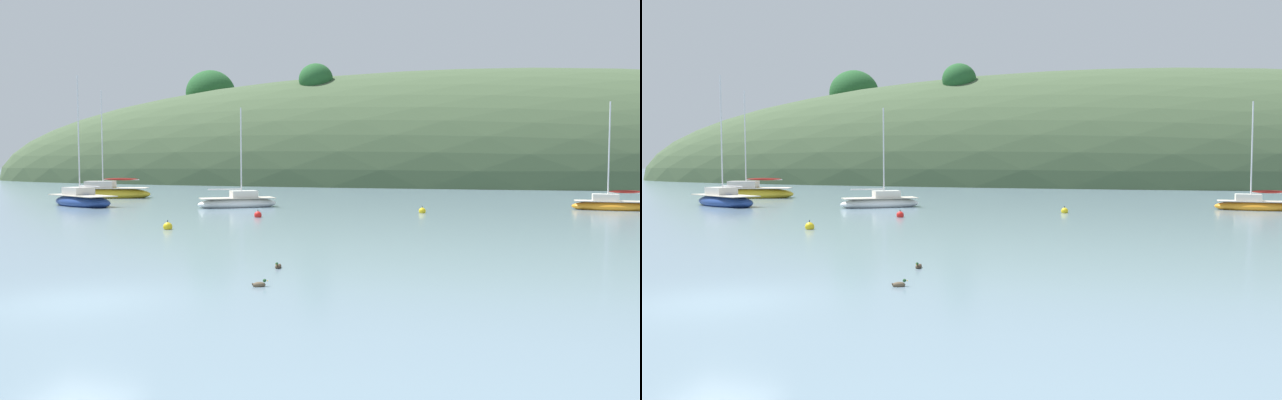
{
  "view_description": "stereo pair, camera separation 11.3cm",
  "coord_description": "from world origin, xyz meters",
  "views": [
    {
      "loc": [
        9.61,
        -12.6,
        3.28
      ],
      "look_at": [
        0.0,
        20.0,
        1.2
      ],
      "focal_mm": 36.23,
      "sensor_mm": 36.0,
      "label": 1
    },
    {
      "loc": [
        9.72,
        -12.56,
        3.28
      ],
      "look_at": [
        0.0,
        20.0,
        1.2
      ],
      "focal_mm": 36.23,
      "sensor_mm": 36.0,
      "label": 2
    }
  ],
  "objects": [
    {
      "name": "sailboat_teal_outer",
      "position": [
        -8.71,
        29.17,
        0.35
      ],
      "size": [
        5.63,
        4.86,
        7.17
      ],
      "color": "white",
      "rests_on": "ground"
    },
    {
      "name": "far_shoreline_hill",
      "position": [
        -0.05,
        80.31,
        0.06
      ],
      "size": [
        150.0,
        36.0,
        33.52
      ],
      "color": "#425638",
      "rests_on": "ground"
    },
    {
      "name": "ground_plane",
      "position": [
        0.0,
        0.0,
        0.0
      ],
      "size": [
        400.0,
        400.0,
        0.0
      ],
      "primitive_type": "plane",
      "color": "slate"
    },
    {
      "name": "mooring_buoy_inner",
      "position": [
        4.37,
        27.83,
        0.12
      ],
      "size": [
        0.44,
        0.44,
        0.54
      ],
      "color": "yellow",
      "rests_on": "ground"
    },
    {
      "name": "mooring_buoy_channel",
      "position": [
        -4.37,
        22.11,
        0.12
      ],
      "size": [
        0.44,
        0.44,
        0.54
      ],
      "color": "red",
      "rests_on": "ground"
    },
    {
      "name": "sailboat_blue_center",
      "position": [
        -24.34,
        36.34,
        0.45
      ],
      "size": [
        7.88,
        4.95,
        9.64
      ],
      "color": "gold",
      "rests_on": "ground"
    },
    {
      "name": "duck_lead",
      "position": [
        3.39,
        2.9,
        0.05
      ],
      "size": [
        0.41,
        0.31,
        0.24
      ],
      "color": "brown",
      "rests_on": "ground"
    },
    {
      "name": "mooring_buoy_outer",
      "position": [
        -6.03,
        14.73,
        0.12
      ],
      "size": [
        0.44,
        0.44,
        0.54
      ],
      "color": "yellow",
      "rests_on": "ground"
    },
    {
      "name": "sailboat_red_portside",
      "position": [
        16.1,
        33.85,
        0.34
      ],
      "size": [
        5.08,
        1.93,
        7.36
      ],
      "color": "orange",
      "rests_on": "ground"
    },
    {
      "name": "sailboat_black_sloop",
      "position": [
        -20.08,
        27.17,
        0.4
      ],
      "size": [
        6.98,
        4.87,
        9.65
      ],
      "color": "navy",
      "rests_on": "ground"
    },
    {
      "name": "duck_lone_left",
      "position": [
        2.86,
        5.76,
        0.05
      ],
      "size": [
        0.2,
        0.43,
        0.24
      ],
      "color": "#473828",
      "rests_on": "ground"
    }
  ]
}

